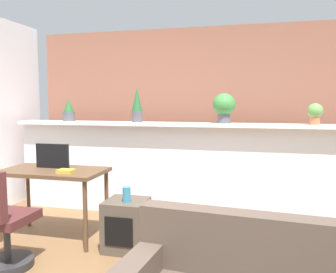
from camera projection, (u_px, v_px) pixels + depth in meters
divider_wall at (180, 171)px, 4.49m from camera, size 4.47×0.16×1.17m
plant_shelf at (179, 124)px, 4.39m from camera, size 4.47×0.33×0.04m
brick_wall_behind at (189, 117)px, 5.01m from camera, size 4.47×0.10×2.50m
potted_plant_0 at (69, 111)px, 4.78m from camera, size 0.17×0.17×0.30m
potted_plant_1 at (137, 105)px, 4.49m from camera, size 0.14×0.14×0.44m
potted_plant_2 at (224, 106)px, 4.25m from camera, size 0.27×0.27×0.37m
potted_plant_3 at (315, 113)px, 3.96m from camera, size 0.17×0.17×0.25m
desk at (53, 177)px, 3.75m from camera, size 1.10×0.60×0.75m
tv_monitor at (52, 156)px, 3.82m from camera, size 0.38×0.04×0.27m
office_chair at (1, 227)px, 3.04m from camera, size 0.48×0.48×0.91m
side_cube_shelf at (126, 225)px, 3.48m from camera, size 0.40×0.41×0.50m
vase_on_shelf at (127, 194)px, 3.40m from camera, size 0.08×0.08×0.15m
book_on_desk at (66, 171)px, 3.56m from camera, size 0.16×0.12×0.04m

